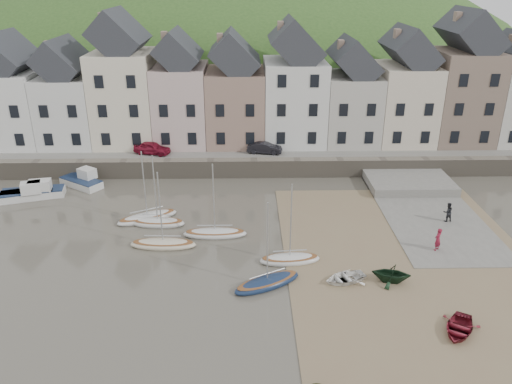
{
  "coord_description": "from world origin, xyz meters",
  "views": [
    {
      "loc": [
        -0.73,
        -31.21,
        19.23
      ],
      "look_at": [
        0.0,
        6.0,
        3.0
      ],
      "focal_mm": 35.53,
      "sensor_mm": 36.0,
      "label": 1
    }
  ],
  "objects_px": {
    "rowboat_white": "(345,278)",
    "person_dark": "(448,212)",
    "car_left": "(152,148)",
    "sailboat_0": "(147,217)",
    "rowboat_red": "(459,328)",
    "person_red": "(438,239)",
    "car_right": "(265,148)",
    "rowboat_green": "(391,273)"
  },
  "relations": [
    {
      "from": "rowboat_white",
      "to": "car_left",
      "type": "xyz_separation_m",
      "value": [
        -16.47,
        21.98,
        1.9
      ]
    },
    {
      "from": "rowboat_white",
      "to": "rowboat_green",
      "type": "relative_size",
      "value": 1.13
    },
    {
      "from": "car_left",
      "to": "sailboat_0",
      "type": "bearing_deg",
      "value": -156.21
    },
    {
      "from": "rowboat_green",
      "to": "car_left",
      "type": "distance_m",
      "value": 29.51
    },
    {
      "from": "person_dark",
      "to": "car_right",
      "type": "relative_size",
      "value": 0.46
    },
    {
      "from": "person_red",
      "to": "rowboat_white",
      "type": "bearing_deg",
      "value": -13.23
    },
    {
      "from": "person_red",
      "to": "car_right",
      "type": "relative_size",
      "value": 0.49
    },
    {
      "from": "person_red",
      "to": "person_dark",
      "type": "xyz_separation_m",
      "value": [
        2.5,
        4.73,
        -0.06
      ]
    },
    {
      "from": "person_red",
      "to": "car_left",
      "type": "bearing_deg",
      "value": -77.65
    },
    {
      "from": "rowboat_green",
      "to": "sailboat_0",
      "type": "bearing_deg",
      "value": -104.82
    },
    {
      "from": "rowboat_white",
      "to": "rowboat_green",
      "type": "distance_m",
      "value": 3.1
    },
    {
      "from": "rowboat_green",
      "to": "car_left",
      "type": "xyz_separation_m",
      "value": [
        -19.54,
        22.06,
        1.53
      ]
    },
    {
      "from": "sailboat_0",
      "to": "car_left",
      "type": "bearing_deg",
      "value": 97.01
    },
    {
      "from": "rowboat_red",
      "to": "person_dark",
      "type": "xyz_separation_m",
      "value": [
        4.47,
        14.07,
        0.58
      ]
    },
    {
      "from": "rowboat_white",
      "to": "rowboat_red",
      "type": "distance_m",
      "value": 7.77
    },
    {
      "from": "rowboat_green",
      "to": "car_left",
      "type": "height_order",
      "value": "car_left"
    },
    {
      "from": "person_red",
      "to": "car_left",
      "type": "relative_size",
      "value": 0.46
    },
    {
      "from": "rowboat_red",
      "to": "car_left",
      "type": "xyz_separation_m",
      "value": [
        -22.1,
        27.34,
        1.88
      ]
    },
    {
      "from": "person_dark",
      "to": "car_left",
      "type": "relative_size",
      "value": 0.43
    },
    {
      "from": "person_red",
      "to": "car_left",
      "type": "height_order",
      "value": "car_left"
    },
    {
      "from": "person_dark",
      "to": "rowboat_white",
      "type": "bearing_deg",
      "value": 29.77
    },
    {
      "from": "sailboat_0",
      "to": "rowboat_red",
      "type": "bearing_deg",
      "value": -36.11
    },
    {
      "from": "rowboat_white",
      "to": "person_dark",
      "type": "xyz_separation_m",
      "value": [
        10.1,
        8.71,
        0.59
      ]
    },
    {
      "from": "rowboat_red",
      "to": "person_dark",
      "type": "relative_size",
      "value": 1.82
    },
    {
      "from": "car_left",
      "to": "car_right",
      "type": "distance_m",
      "value": 11.83
    },
    {
      "from": "rowboat_white",
      "to": "rowboat_green",
      "type": "bearing_deg",
      "value": 68.84
    },
    {
      "from": "sailboat_0",
      "to": "rowboat_red",
      "type": "relative_size",
      "value": 2.09
    },
    {
      "from": "rowboat_red",
      "to": "person_red",
      "type": "relative_size",
      "value": 1.69
    },
    {
      "from": "rowboat_red",
      "to": "car_right",
      "type": "relative_size",
      "value": 0.83
    },
    {
      "from": "sailboat_0",
      "to": "rowboat_green",
      "type": "bearing_deg",
      "value": -28.38
    },
    {
      "from": "sailboat_0",
      "to": "car_left",
      "type": "height_order",
      "value": "sailboat_0"
    },
    {
      "from": "rowboat_white",
      "to": "person_red",
      "type": "xyz_separation_m",
      "value": [
        7.6,
        3.98,
        0.65
      ]
    },
    {
      "from": "rowboat_white",
      "to": "car_right",
      "type": "bearing_deg",
      "value": 172.35
    },
    {
      "from": "rowboat_green",
      "to": "car_left",
      "type": "bearing_deg",
      "value": -124.9
    },
    {
      "from": "sailboat_0",
      "to": "person_red",
      "type": "xyz_separation_m",
      "value": [
        22.55,
        -5.68,
        0.75
      ]
    },
    {
      "from": "person_red",
      "to": "car_left",
      "type": "distance_m",
      "value": 30.08
    },
    {
      "from": "car_right",
      "to": "car_left",
      "type": "bearing_deg",
      "value": 100.27
    },
    {
      "from": "rowboat_green",
      "to": "person_red",
      "type": "relative_size",
      "value": 1.43
    },
    {
      "from": "car_right",
      "to": "rowboat_red",
      "type": "bearing_deg",
      "value": -149.15
    },
    {
      "from": "rowboat_white",
      "to": "car_left",
      "type": "relative_size",
      "value": 0.75
    },
    {
      "from": "rowboat_white",
      "to": "rowboat_green",
      "type": "xyz_separation_m",
      "value": [
        3.07,
        -0.09,
        0.37
      ]
    },
    {
      "from": "rowboat_white",
      "to": "car_right",
      "type": "height_order",
      "value": "car_right"
    }
  ]
}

